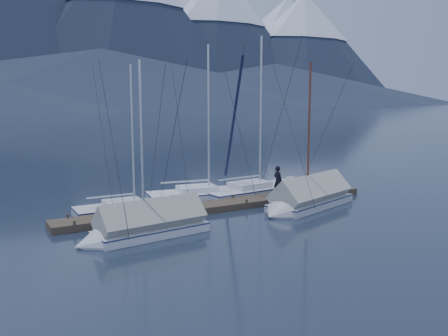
# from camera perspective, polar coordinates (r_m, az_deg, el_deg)

# --- Properties ---
(ground) EXTENTS (1000.00, 1000.00, 0.00)m
(ground) POSITION_cam_1_polar(r_m,az_deg,el_deg) (23.92, 2.36, -5.85)
(ground) COLOR black
(ground) RESTS_ON ground
(dock) EXTENTS (18.00, 1.50, 0.54)m
(dock) POSITION_cam_1_polar(r_m,az_deg,el_deg) (25.56, 0.00, -4.64)
(dock) COLOR #382D23
(dock) RESTS_ON ground
(mooring_posts) EXTENTS (15.12, 1.52, 0.35)m
(mooring_posts) POSITION_cam_1_polar(r_m,az_deg,el_deg) (25.27, -0.99, -4.23)
(mooring_posts) COLOR #382D23
(mooring_posts) RESTS_ON ground
(sailboat_open_left) EXTENTS (6.33, 2.71, 8.34)m
(sailboat_open_left) POSITION_cam_1_polar(r_m,az_deg,el_deg) (25.53, -9.77, -4.70)
(sailboat_open_left) COLOR silver
(sailboat_open_left) RESTS_ON ground
(sailboat_open_mid) EXTENTS (7.61, 3.40, 9.76)m
(sailboat_open_mid) POSITION_cam_1_polar(r_m,az_deg,el_deg) (28.25, -0.83, -3.23)
(sailboat_open_mid) COLOR white
(sailboat_open_mid) RESTS_ON ground
(sailboat_open_right) EXTENTS (8.08, 3.40, 10.44)m
(sailboat_open_right) POSITION_cam_1_polar(r_m,az_deg,el_deg) (29.70, 5.14, -2.66)
(sailboat_open_right) COLOR silver
(sailboat_open_right) RESTS_ON ground
(sailboat_covered_near) EXTENTS (6.89, 3.89, 8.57)m
(sailboat_covered_near) POSITION_cam_1_polar(r_m,az_deg,el_deg) (25.93, 9.79, -3.85)
(sailboat_covered_near) COLOR silver
(sailboat_covered_near) RESTS_ON ground
(sailboat_covered_far) EXTENTS (6.01, 2.59, 8.20)m
(sailboat_covered_far) POSITION_cam_1_polar(r_m,az_deg,el_deg) (20.66, -9.92, -7.15)
(sailboat_covered_far) COLOR silver
(sailboat_covered_far) RESTS_ON ground
(person) EXTENTS (0.49, 0.68, 1.71)m
(person) POSITION_cam_1_polar(r_m,az_deg,el_deg) (27.25, 6.51, -1.53)
(person) COLOR black
(person) RESTS_ON dock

